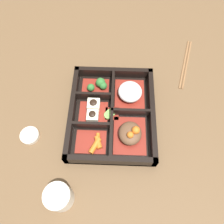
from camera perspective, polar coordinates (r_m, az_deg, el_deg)
The scene contains 12 objects.
ground_plane at distance 0.66m, azimuth 0.00°, elevation -0.99°, with size 3.00×3.00×0.00m, color brown.
bento_base at distance 0.66m, azimuth 0.00°, elevation -0.80°, with size 0.30×0.25×0.01m.
bento_rim at distance 0.64m, azimuth -0.25°, elevation -0.10°, with size 0.30×0.25×0.04m.
bowl_rice at distance 0.67m, azimuth 4.69°, elevation 5.10°, with size 0.11×0.09×0.04m.
bowl_stew at distance 0.61m, azimuth 4.79°, elevation -5.68°, with size 0.11×0.09×0.05m.
bowl_greens at distance 0.69m, azimuth -3.73°, elevation 6.92°, with size 0.06×0.09×0.04m.
bowl_tofu at distance 0.65m, azimuth -4.92°, elevation 0.33°, with size 0.08×0.09×0.03m.
bowl_carrots at distance 0.62m, azimuth -4.87°, elevation -7.95°, with size 0.07×0.09×0.02m.
bowl_pickles at distance 0.65m, azimuth -0.39°, elevation -0.52°, with size 0.04×0.04×0.01m.
tea_cup at distance 0.58m, azimuth -13.67°, elevation -20.77°, with size 0.06×0.06×0.07m.
chopsticks at distance 0.81m, azimuth 18.68°, elevation 11.96°, with size 0.21×0.07×0.01m.
sauce_dish at distance 0.67m, azimuth -20.71°, elevation -5.75°, with size 0.05×0.05×0.01m.
Camera 1 is at (0.29, 0.01, 0.60)m, focal length 35.00 mm.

